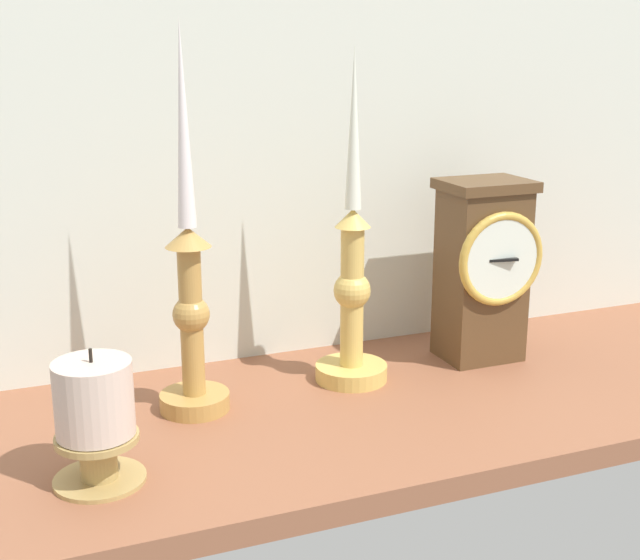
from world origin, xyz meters
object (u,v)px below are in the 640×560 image
at_px(candlestick_tall_left, 352,290).
at_px(pillar_candle_front, 95,417).
at_px(mantel_clock, 483,268).
at_px(candlestick_tall_center, 190,296).

relative_size(candlestick_tall_left, pillar_candle_front, 2.99).
height_order(mantel_clock, candlestick_tall_center, candlestick_tall_center).
bearing_deg(mantel_clock, candlestick_tall_left, -177.79).
bearing_deg(candlestick_tall_left, pillar_candle_front, -156.11).
xyz_separation_m(mantel_clock, candlestick_tall_left, (-0.17, -0.01, -0.01)).
relative_size(mantel_clock, candlestick_tall_left, 0.59).
height_order(candlestick_tall_left, pillar_candle_front, candlestick_tall_left).
distance_m(mantel_clock, candlestick_tall_left, 0.17).
height_order(mantel_clock, pillar_candle_front, mantel_clock).
relative_size(candlestick_tall_left, candlestick_tall_center, 0.93).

